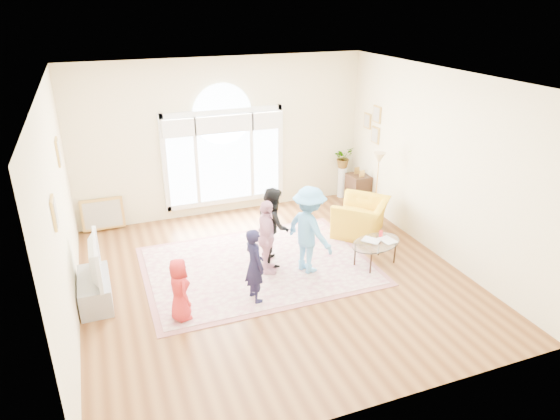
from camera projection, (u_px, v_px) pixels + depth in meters
name	position (u px, v px, depth m)	size (l,w,h in m)	color
ground	(274.00, 278.00, 8.17)	(6.00, 6.00, 0.00)	#593216
room_shell	(226.00, 142.00, 9.98)	(6.00, 6.00, 6.00)	beige
area_rug	(258.00, 266.00, 8.53)	(3.60, 2.60, 0.02)	beige
rug_border	(258.00, 266.00, 8.53)	(3.80, 2.80, 0.01)	#985B59
tv_console	(95.00, 290.00, 7.45)	(0.45, 1.00, 0.42)	#92959A
television	(90.00, 260.00, 7.25)	(0.17, 1.05, 0.61)	black
coffee_table	(376.00, 244.00, 8.44)	(1.12, 0.89, 0.54)	silver
armchair	(361.00, 217.00, 9.58)	(1.05, 0.92, 0.68)	gold
side_cabinet	(358.00, 190.00, 10.88)	(0.40, 0.50, 0.70)	black
floor_lamp	(379.00, 164.00, 9.58)	(0.29, 0.29, 1.51)	black
plant_pedestal	(342.00, 182.00, 11.37)	(0.20, 0.20, 0.70)	white
potted_plant	(343.00, 157.00, 11.14)	(0.42, 0.37, 0.47)	#33722D
leaning_picture	(105.00, 230.00, 9.84)	(0.80, 0.05, 0.62)	tan
child_red	(179.00, 289.00, 6.95)	(0.46, 0.30, 0.94)	red
child_navy	(255.00, 265.00, 7.35)	(0.42, 0.28, 1.16)	#171533
child_black	(273.00, 225.00, 8.41)	(0.65, 0.51, 1.35)	black
child_pink	(267.00, 237.00, 8.08)	(0.74, 0.31, 1.27)	#DF9BB5
child_blue	(309.00, 230.00, 8.10)	(0.96, 0.55, 1.48)	#56A5E3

